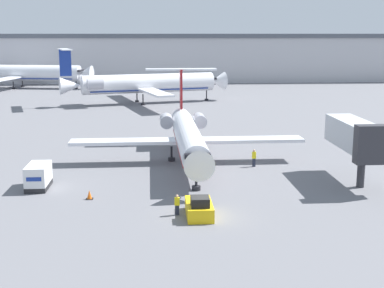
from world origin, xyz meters
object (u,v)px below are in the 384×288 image
object	(u,v)px
worker_by_wing	(254,158)
jet_bridge	(356,136)
worker_near_tug	(177,204)
airplane_parked_far_left	(22,73)
traffic_cone_left	(89,195)
airplane_main	(188,135)
luggage_cart	(38,176)
pushback_tug	(199,208)
airplane_parked_far_right	(145,83)

from	to	relation	value
worker_by_wing	jet_bridge	world-z (taller)	jet_bridge
worker_near_tug	worker_by_wing	bearing A→B (deg)	59.53
airplane_parked_far_left	traffic_cone_left	bearing A→B (deg)	-73.53
airplane_main	traffic_cone_left	bearing A→B (deg)	-125.55
worker_by_wing	airplane_parked_far_left	world-z (taller)	airplane_parked_far_left
airplane_parked_far_left	luggage_cart	bearing A→B (deg)	-75.76
luggage_cart	pushback_tug	bearing A→B (deg)	-31.57
pushback_tug	traffic_cone_left	distance (m)	10.27
worker_by_wing	airplane_parked_far_left	bearing A→B (deg)	117.27
worker_near_tug	jet_bridge	xyz separation A→B (m)	(17.14, 8.28, 3.58)
airplane_parked_far_right	traffic_cone_left	bearing A→B (deg)	-93.20
worker_by_wing	airplane_main	bearing A→B (deg)	159.92
luggage_cart	worker_by_wing	size ratio (longest dim) A/B	1.98
worker_near_tug	airplane_parked_far_left	size ratio (longest dim) A/B	0.04
pushback_tug	jet_bridge	bearing A→B (deg)	29.22
pushback_tug	worker_near_tug	xyz separation A→B (m)	(-1.69, 0.36, 0.20)
airplane_parked_far_left	airplane_parked_far_right	bearing A→B (deg)	-46.14
worker_near_tug	airplane_parked_far_right	bearing A→B (deg)	93.14
luggage_cart	worker_near_tug	distance (m)	14.85
airplane_parked_far_right	jet_bridge	xyz separation A→B (m)	(20.89, -59.96, 0.41)
traffic_cone_left	airplane_parked_far_left	world-z (taller)	airplane_parked_far_left
worker_near_tug	traffic_cone_left	bearing A→B (deg)	147.99
pushback_tug	worker_near_tug	distance (m)	1.74
pushback_tug	airplane_parked_far_right	distance (m)	68.90
pushback_tug	luggage_cart	xyz separation A→B (m)	(-14.03, 8.62, 0.45)
airplane_parked_far_left	jet_bridge	xyz separation A→B (m)	(53.23, -93.62, 0.55)
airplane_parked_far_left	pushback_tug	bearing A→B (deg)	-69.72
traffic_cone_left	airplane_parked_far_right	size ratio (longest dim) A/B	0.02
airplane_parked_far_left	worker_near_tug	bearing A→B (deg)	-70.50
worker_near_tug	luggage_cart	bearing A→B (deg)	146.21
luggage_cart	jet_bridge	size ratio (longest dim) A/B	0.37
airplane_main	jet_bridge	distance (m)	17.85
worker_near_tug	worker_by_wing	world-z (taller)	worker_by_wing
airplane_main	worker_near_tug	xyz separation A→B (m)	(-1.86, -17.41, -2.20)
worker_near_tug	jet_bridge	size ratio (longest dim) A/B	0.17
worker_near_tug	worker_by_wing	distance (m)	17.27
airplane_main	jet_bridge	world-z (taller)	airplane_main
luggage_cart	jet_bridge	bearing A→B (deg)	0.04
airplane_main	worker_near_tug	world-z (taller)	airplane_main
pushback_tug	jet_bridge	size ratio (longest dim) A/B	0.40
airplane_main	airplane_parked_far_right	bearing A→B (deg)	96.29
worker_near_tug	airplane_parked_far_right	distance (m)	68.42
worker_by_wing	pushback_tug	bearing A→B (deg)	-114.86
pushback_tug	luggage_cart	distance (m)	16.47
airplane_main	luggage_cart	world-z (taller)	airplane_main
pushback_tug	airplane_parked_far_left	world-z (taller)	airplane_parked_far_left
luggage_cart	worker_near_tug	world-z (taller)	luggage_cart
airplane_main	jet_bridge	xyz separation A→B (m)	(15.28, -9.13, 1.39)
worker_near_tug	jet_bridge	bearing A→B (deg)	25.78
jet_bridge	airplane_parked_far_left	bearing A→B (deg)	119.62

